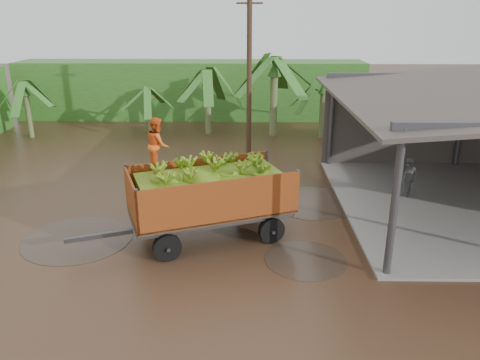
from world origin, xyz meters
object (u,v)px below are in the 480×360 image
(man_grey, at_px, (409,177))
(man_blue, at_px, (251,179))
(banana_trailer, at_px, (210,193))
(utility_pole, at_px, (249,74))

(man_grey, bearing_deg, man_blue, -35.65)
(banana_trailer, bearing_deg, utility_pole, 61.64)
(man_blue, height_order, utility_pole, utility_pole)
(banana_trailer, bearing_deg, man_blue, 42.12)
(utility_pole, bearing_deg, man_grey, -45.00)
(man_blue, distance_m, man_grey, 5.90)
(banana_trailer, distance_m, man_blue, 2.81)
(man_grey, height_order, utility_pole, utility_pole)
(man_grey, xyz_separation_m, utility_pole, (-5.89, 5.89, 3.00))
(utility_pole, bearing_deg, banana_trailer, -97.40)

